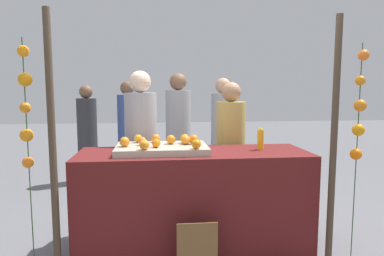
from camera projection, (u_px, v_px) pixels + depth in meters
The scene contains 26 objects.
ground_plane at pixel (194, 248), 3.24m from camera, with size 24.00×24.00×0.00m, color slate.
stall_counter at pixel (194, 201), 3.19m from camera, with size 2.09×0.70×0.93m, color #5B1919.
orange_tray at pixel (162, 149), 3.12m from camera, with size 0.82×0.53×0.06m, color #B2AD99.
orange_0 at pixel (171, 139), 3.19m from camera, with size 0.08×0.08×0.08m, color orange.
orange_1 at pixel (142, 141), 3.11m from camera, with size 0.08×0.08×0.08m, color orange.
orange_2 at pixel (186, 140), 3.16m from camera, with size 0.08×0.08×0.08m, color orange.
orange_3 at pixel (138, 139), 3.27m from camera, with size 0.08×0.08×0.08m, color orange.
orange_4 at pixel (196, 144), 2.93m from camera, with size 0.08×0.08×0.08m, color orange.
orange_5 at pixel (144, 145), 2.89m from camera, with size 0.09×0.09×0.09m, color orange.
orange_6 at pixel (185, 139), 3.25m from camera, with size 0.09×0.09×0.09m, color orange.
orange_7 at pixel (156, 138), 3.29m from camera, with size 0.08×0.08×0.08m, color orange.
orange_8 at pixel (194, 139), 3.18m from camera, with size 0.09×0.09×0.09m, color orange.
orange_9 at pixel (125, 142), 3.04m from camera, with size 0.09×0.09×0.09m, color orange.
orange_10 at pixel (156, 143), 3.01m from camera, with size 0.08×0.08×0.08m, color orange.
juice_bottle at pixel (261, 140), 3.23m from camera, with size 0.06×0.06×0.20m.
chalkboard_sign at pixel (197, 252), 2.69m from camera, with size 0.32×0.03×0.48m.
vendor_left at pixel (141, 156), 3.65m from camera, with size 0.34×0.34×1.68m.
vendor_right at pixel (230, 159), 3.78m from camera, with size 0.31×0.31×1.57m.
crowd_person_0 at pixel (88, 137), 5.51m from camera, with size 0.31×0.31×1.55m.
crowd_person_1 at pixel (178, 140), 4.70m from camera, with size 0.34×0.34×1.70m.
crowd_person_2 at pixel (222, 139), 5.00m from camera, with size 0.33×0.33×1.65m.
crowd_person_3 at pixel (128, 135), 5.50m from camera, with size 0.32×0.32×1.61m.
canopy_post_left at pixel (53, 148), 2.62m from camera, with size 0.06×0.06×2.09m, color #473828.
canopy_post_right at pixel (334, 143), 2.86m from camera, with size 0.06×0.06×2.09m, color #473828.
garland_strand_left at pixel (26, 109), 2.54m from camera, with size 0.11×0.11×1.87m.
garland_strand_right at pixel (359, 112), 2.87m from camera, with size 0.11×0.11×1.87m.
Camera 1 is at (-0.35, -3.07, 1.50)m, focal length 32.22 mm.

